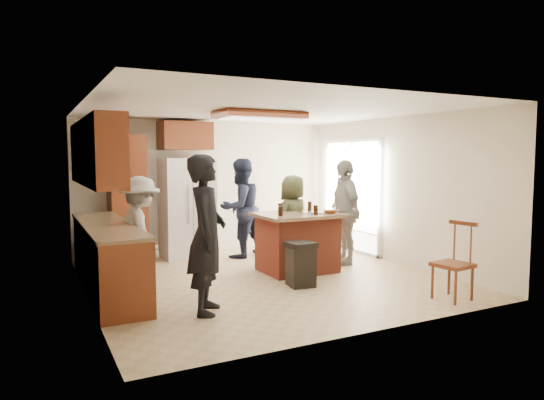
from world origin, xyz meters
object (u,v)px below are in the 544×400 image
person_front_left (207,234)px  spindle_chair (454,264)px  person_behind_right (293,220)px  trash_bin (301,264)px  person_behind_left (241,208)px  refrigerator (187,208)px  person_side_right (344,212)px  kitchen_island (297,242)px  person_counter (141,232)px

person_front_left → spindle_chair: size_ratio=1.86×
person_behind_right → trash_bin: bearing=36.3°
person_behind_left → refrigerator: size_ratio=1.00×
person_side_right → kitchen_island: (-1.00, -0.13, -0.41)m
person_behind_right → person_front_left: bearing=10.8°
person_behind_left → person_behind_right: person_behind_left is taller
person_front_left → person_side_right: 3.31m
person_behind_right → trash_bin: (-0.59, -1.27, -0.44)m
person_behind_right → spindle_chair: 2.84m
refrigerator → person_front_left: bearing=-103.2°
person_side_right → spindle_chair: (0.01, -2.38, -0.43)m
person_behind_left → trash_bin: size_ratio=2.85×
person_behind_right → kitchen_island: person_behind_right is taller
kitchen_island → spindle_chair: (1.01, -2.25, -0.02)m
person_behind_right → person_counter: (-2.61, -0.32, 0.02)m
person_front_left → person_side_right: (2.97, 1.46, -0.04)m
spindle_chair → refrigerator: bearing=118.1°
person_behind_right → person_counter: person_counter is taller
person_behind_right → person_counter: size_ratio=0.98×
person_behind_right → kitchen_island: size_ratio=1.19×
person_side_right → refrigerator: 2.84m
person_side_right → person_counter: 3.43m
trash_bin → spindle_chair: bearing=-45.3°
refrigerator → kitchen_island: 2.30m
person_behind_right → spindle_chair: size_ratio=1.53×
person_front_left → person_side_right: bearing=-38.4°
person_front_left → kitchen_island: size_ratio=1.44×
person_behind_left → trash_bin: person_behind_left is taller
spindle_chair → person_behind_right: bearing=107.1°
person_side_right → refrigerator: size_ratio=0.99×
refrigerator → kitchen_island: bearing=-57.5°
person_front_left → person_behind_left: bearing=-4.7°
person_side_right → person_front_left: bearing=-51.4°
person_counter → person_behind_left: bearing=-65.8°
person_behind_right → person_counter: 2.63m
trash_bin → refrigerator: bearing=106.5°
person_behind_left → person_behind_right: (0.55, -0.97, -0.14)m
person_counter → trash_bin: (2.02, -0.94, -0.46)m
trash_bin → spindle_chair: 2.02m
refrigerator → person_behind_right: bearing=-46.3°
person_front_left → kitchen_island: (1.97, 1.32, -0.45)m
person_behind_left → person_behind_right: 1.12m
refrigerator → kitchen_island: (1.21, -1.91, -0.43)m
person_behind_right → person_side_right: bearing=130.2°
person_behind_left → person_counter: (-2.06, -1.30, -0.12)m
trash_bin → spindle_chair: spindle_chair is taller
person_front_left → refrigerator: (0.76, 3.23, -0.02)m
refrigerator → spindle_chair: bearing=-61.9°
person_counter → spindle_chair: size_ratio=1.57×
person_front_left → spindle_chair: person_front_left is taller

